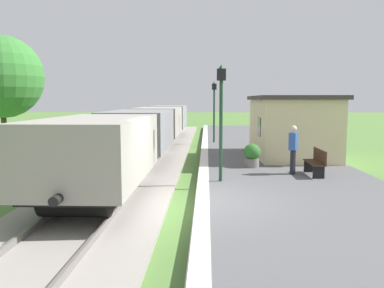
% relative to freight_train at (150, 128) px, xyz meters
% --- Properties ---
extents(ground_plane, '(160.00, 160.00, 0.00)m').
position_rel_freight_train_xyz_m(ground_plane, '(2.40, -10.10, -1.40)').
color(ground_plane, '#517A38').
extents(platform_slab, '(6.00, 60.00, 0.25)m').
position_rel_freight_train_xyz_m(platform_slab, '(5.60, -10.10, -1.27)').
color(platform_slab, '#565659').
rests_on(platform_slab, ground).
extents(platform_edge_stripe, '(0.36, 60.00, 0.01)m').
position_rel_freight_train_xyz_m(platform_edge_stripe, '(2.80, -10.10, -1.14)').
color(platform_edge_stripe, silver).
rests_on(platform_edge_stripe, platform_slab).
extents(track_ballast, '(3.80, 60.00, 0.12)m').
position_rel_freight_train_xyz_m(track_ballast, '(0.00, -10.10, -1.34)').
color(track_ballast, gray).
rests_on(track_ballast, ground).
extents(rail_near, '(0.07, 60.00, 0.14)m').
position_rel_freight_train_xyz_m(rail_near, '(0.72, -10.10, -1.21)').
color(rail_near, slate).
rests_on(rail_near, track_ballast).
extents(rail_far, '(0.07, 60.00, 0.14)m').
position_rel_freight_train_xyz_m(rail_far, '(-0.72, -10.10, -1.21)').
color(rail_far, slate).
rests_on(rail_far, track_ballast).
extents(freight_train, '(2.50, 26.00, 2.12)m').
position_rel_freight_train_xyz_m(freight_train, '(0.00, 0.00, 0.00)').
color(freight_train, gray).
rests_on(freight_train, rail_near).
extents(station_hut, '(3.50, 5.80, 2.78)m').
position_rel_freight_train_xyz_m(station_hut, '(6.80, -1.77, 0.26)').
color(station_hut, beige).
rests_on(station_hut, platform_slab).
extents(bench_near_hut, '(0.42, 1.50, 0.91)m').
position_rel_freight_train_xyz_m(bench_near_hut, '(6.69, -6.52, -0.68)').
color(bench_near_hut, '#422819').
rests_on(bench_near_hut, platform_slab).
extents(bench_down_platform, '(0.42, 1.50, 0.91)m').
position_rel_freight_train_xyz_m(bench_down_platform, '(6.69, 3.50, -0.68)').
color(bench_down_platform, '#422819').
rests_on(bench_down_platform, platform_slab).
extents(person_waiting, '(0.39, 0.45, 1.71)m').
position_rel_freight_train_xyz_m(person_waiting, '(5.93, -6.33, -0.21)').
color(person_waiting, black).
rests_on(person_waiting, platform_slab).
extents(potted_planter, '(0.64, 0.64, 0.92)m').
position_rel_freight_train_xyz_m(potted_planter, '(4.66, -4.93, -0.67)').
color(potted_planter, slate).
rests_on(potted_planter, platform_slab).
extents(lamp_post_near, '(0.28, 0.28, 3.70)m').
position_rel_freight_train_xyz_m(lamp_post_near, '(3.35, -7.65, 1.41)').
color(lamp_post_near, '#193823').
rests_on(lamp_post_near, platform_slab).
extents(lamp_post_far, '(0.28, 0.28, 3.70)m').
position_rel_freight_train_xyz_m(lamp_post_far, '(3.35, 4.06, 1.41)').
color(lamp_post_far, '#193823').
rests_on(lamp_post_far, platform_slab).
extents(tree_trackside_far, '(4.37, 4.37, 6.24)m').
position_rel_freight_train_xyz_m(tree_trackside_far, '(-7.98, 0.69, 2.65)').
color(tree_trackside_far, '#4C3823').
rests_on(tree_trackside_far, ground).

